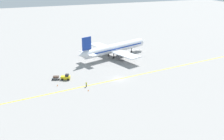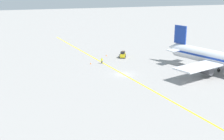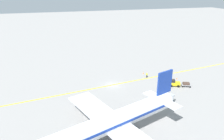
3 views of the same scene
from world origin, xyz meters
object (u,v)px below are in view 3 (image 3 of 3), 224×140
object	(u,v)px
baggage_cart_trailing	(186,84)
traffic_cone_near_nose	(177,78)
traffic_cone_mid_apron	(143,73)
airplane_at_gate	(111,123)
ground_crew_worker	(147,75)
baggage_tug_white	(174,83)

from	to	relation	value
baggage_cart_trailing	traffic_cone_near_nose	xyz separation A→B (m)	(5.40, -0.48, -0.49)
traffic_cone_near_nose	traffic_cone_mid_apron	xyz separation A→B (m)	(6.94, 8.10, 0.00)
airplane_at_gate	baggage_cart_trailing	bearing A→B (deg)	-59.22
traffic_cone_near_nose	ground_crew_worker	bearing A→B (deg)	65.81
traffic_cone_near_nose	airplane_at_gate	bearing A→B (deg)	128.07
baggage_tug_white	traffic_cone_near_nose	size ratio (longest dim) A/B	6.08
baggage_cart_trailing	traffic_cone_mid_apron	world-z (taller)	baggage_cart_trailing
ground_crew_worker	airplane_at_gate	bearing A→B (deg)	143.05
airplane_at_gate	baggage_tug_white	world-z (taller)	airplane_at_gate
baggage_cart_trailing	traffic_cone_near_nose	world-z (taller)	baggage_cart_trailing
baggage_tug_white	baggage_cart_trailing	bearing A→B (deg)	-112.40
ground_crew_worker	baggage_cart_trailing	bearing A→B (deg)	-139.25
airplane_at_gate	traffic_cone_mid_apron	bearing A→B (deg)	-34.13
airplane_at_gate	baggage_tug_white	size ratio (longest dim) A/B	10.32
airplane_at_gate	ground_crew_worker	bearing A→B (deg)	-36.95
baggage_cart_trailing	ground_crew_worker	size ratio (longest dim) A/B	1.75
ground_crew_worker	traffic_cone_near_nose	size ratio (longest dim) A/B	3.05
baggage_cart_trailing	traffic_cone_mid_apron	xyz separation A→B (m)	(12.35, 7.62, -0.49)
traffic_cone_mid_apron	baggage_cart_trailing	bearing A→B (deg)	-148.32
baggage_cart_trailing	ground_crew_worker	xyz separation A→B (m)	(9.17, 7.90, 0.15)
traffic_cone_mid_apron	airplane_at_gate	bearing A→B (deg)	145.87
airplane_at_gate	baggage_cart_trailing	xyz separation A→B (m)	(15.97, -26.82, -2.95)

